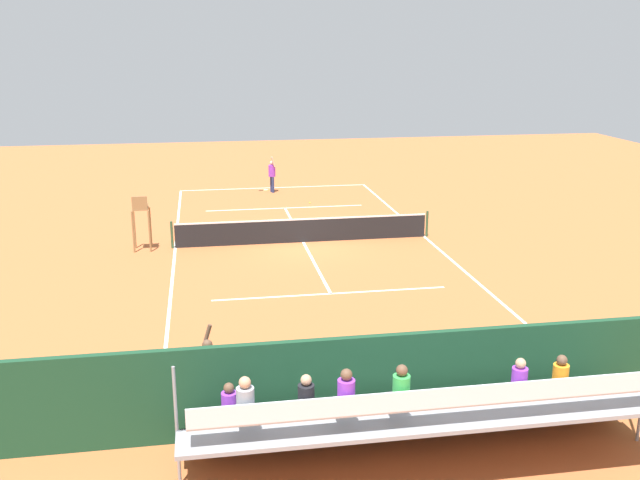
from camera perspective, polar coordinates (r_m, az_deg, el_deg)
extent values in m
plane|color=#BC6033|center=(28.22, -1.36, -0.18)|extent=(60.00, 60.00, 0.00)
cube|color=white|center=(38.83, -3.71, 4.22)|extent=(10.00, 0.10, 0.01)
cube|color=white|center=(18.06, 3.76, -9.63)|extent=(10.00, 0.10, 0.01)
cube|color=white|center=(29.32, 8.36, 0.28)|extent=(0.10, 22.00, 0.01)
cube|color=white|center=(27.97, -11.54, -0.63)|extent=(0.10, 22.00, 0.01)
cube|color=white|center=(34.03, -2.83, 2.58)|extent=(7.50, 0.10, 0.01)
cube|color=white|center=(22.53, 0.87, -4.33)|extent=(7.50, 0.10, 0.01)
cube|color=white|center=(28.22, -1.36, -0.17)|extent=(0.10, 12.10, 0.01)
cube|color=white|center=(38.83, -3.71, 4.22)|extent=(0.10, 0.30, 0.01)
cube|color=black|center=(28.10, -1.36, 0.72)|extent=(10.00, 0.02, 0.91)
cube|color=white|center=(27.97, -1.37, 1.68)|extent=(10.00, 0.04, 0.06)
cylinder|color=#2D5133|center=(29.22, 8.59, 1.29)|extent=(0.10, 0.10, 1.07)
cylinder|color=#2D5133|center=(27.83, -11.81, 0.41)|extent=(0.10, 0.10, 1.07)
cube|color=#194228|center=(15.02, 6.50, -10.99)|extent=(18.00, 0.16, 2.00)
cube|color=gray|center=(15.09, 6.78, -14.21)|extent=(9.00, 0.10, 0.45)
cube|color=gray|center=(14.71, 7.20, -14.24)|extent=(9.00, 0.80, 0.08)
cube|color=gray|center=(15.12, 6.75, -14.15)|extent=(9.00, 0.04, 0.45)
cube|color=silver|center=(14.42, 7.37, -12.99)|extent=(8.60, 0.36, 0.04)
cube|color=silver|center=(14.18, 7.61, -12.62)|extent=(8.60, 0.03, 0.36)
cube|color=gray|center=(13.83, 8.23, -14.23)|extent=(9.00, 0.80, 0.08)
cube|color=gray|center=(14.23, 7.73, -14.14)|extent=(9.00, 0.04, 0.45)
cube|color=silver|center=(13.54, 8.43, -12.90)|extent=(8.60, 0.36, 0.04)
cube|color=silver|center=(13.30, 8.71, -12.50)|extent=(8.60, 0.03, 0.36)
cube|color=gray|center=(12.95, 9.41, -14.22)|extent=(9.00, 0.80, 0.08)
cube|color=gray|center=(13.35, 8.84, -14.12)|extent=(9.00, 0.04, 0.45)
cube|color=silver|center=(12.66, 9.65, -12.79)|extent=(8.60, 0.36, 0.04)
cube|color=silver|center=(12.42, 9.97, -12.36)|extent=(8.60, 0.03, 0.36)
cylinder|color=gray|center=(13.13, -11.42, -14.56)|extent=(0.06, 0.06, 2.35)
cube|color=#2D2D33|center=(12.39, 1.99, -13.03)|extent=(0.32, 0.40, 0.12)
cylinder|color=purple|center=(12.15, 2.12, -12.12)|extent=(0.30, 0.30, 0.45)
sphere|color=brown|center=(12.00, 2.13, -10.75)|extent=(0.20, 0.20, 0.20)
cube|color=#2D2D33|center=(13.21, -1.19, -13.30)|extent=(0.32, 0.40, 0.12)
cylinder|color=black|center=(12.97, -1.12, -12.45)|extent=(0.30, 0.30, 0.45)
sphere|color=tan|center=(12.82, -1.13, -11.17)|extent=(0.20, 0.20, 0.20)
cube|color=#2D2D33|center=(14.30, 15.42, -11.52)|extent=(0.32, 0.40, 0.12)
cylinder|color=purple|center=(14.07, 15.71, -10.70)|extent=(0.30, 0.30, 0.45)
sphere|color=tan|center=(13.94, 15.81, -9.50)|extent=(0.20, 0.20, 0.20)
cube|color=#2D2D33|center=(12.59, 6.35, -12.62)|extent=(0.32, 0.40, 0.12)
cylinder|color=green|center=(12.36, 6.54, -11.71)|extent=(0.30, 0.30, 0.45)
sphere|color=brown|center=(12.21, 6.59, -10.36)|extent=(0.20, 0.20, 0.20)
cube|color=#2D2D33|center=(12.20, -6.01, -13.61)|extent=(0.32, 0.40, 0.12)
cylinder|color=#9399A3|center=(11.96, -6.01, -12.70)|extent=(0.30, 0.30, 0.45)
sphere|color=tan|center=(11.81, -6.06, -11.31)|extent=(0.20, 0.20, 0.20)
cube|color=#2D2D33|center=(14.65, 18.42, -11.09)|extent=(0.32, 0.40, 0.12)
cylinder|color=orange|center=(14.43, 18.74, -10.28)|extent=(0.30, 0.30, 0.45)
sphere|color=brown|center=(14.29, 18.85, -9.11)|extent=(0.20, 0.20, 0.20)
cube|color=#2D2D33|center=(14.03, -7.27, -13.69)|extent=(0.32, 0.40, 0.12)
cylinder|color=purple|center=(13.78, -7.29, -12.90)|extent=(0.30, 0.30, 0.45)
sphere|color=brown|center=(13.63, -7.34, -11.70)|extent=(0.20, 0.20, 0.20)
cylinder|color=olive|center=(28.07, -13.45, 0.99)|extent=(0.07, 0.07, 1.60)
cylinder|color=olive|center=(28.12, -14.67, 0.94)|extent=(0.07, 0.07, 1.60)
cylinder|color=olive|center=(27.49, -13.53, 0.68)|extent=(0.07, 0.07, 1.60)
cylinder|color=olive|center=(27.54, -14.77, 0.62)|extent=(0.07, 0.07, 1.60)
cube|color=olive|center=(27.61, -14.22, 2.47)|extent=(0.56, 0.56, 0.06)
cube|color=olive|center=(27.31, -14.29, 2.91)|extent=(0.56, 0.06, 0.48)
cube|color=olive|center=(27.55, -13.70, 2.80)|extent=(0.04, 0.48, 0.04)
cube|color=olive|center=(27.60, -14.78, 2.75)|extent=(0.04, 0.48, 0.04)
cube|color=#234C2D|center=(16.64, 13.20, -10.67)|extent=(1.80, 0.40, 0.05)
cylinder|color=#234C2D|center=(17.02, 15.53, -11.05)|extent=(0.06, 0.06, 0.45)
cylinder|color=#234C2D|center=(16.48, 10.69, -11.66)|extent=(0.06, 0.06, 0.45)
cube|color=#234C2D|center=(16.36, 13.51, -9.99)|extent=(1.80, 0.04, 0.36)
cube|color=black|center=(16.08, 8.08, -12.44)|extent=(0.90, 0.36, 0.36)
cylinder|color=navy|center=(37.68, -3.92, 4.51)|extent=(0.14, 0.14, 0.85)
cylinder|color=navy|center=(37.47, -3.80, 4.45)|extent=(0.14, 0.14, 0.85)
cylinder|color=purple|center=(37.44, -3.88, 5.57)|extent=(0.44, 0.44, 0.60)
sphere|color=beige|center=(37.37, -3.89, 6.19)|extent=(0.22, 0.22, 0.22)
cylinder|color=beige|center=(37.15, -3.78, 6.27)|extent=(0.26, 0.15, 0.55)
cylinder|color=beige|center=(37.64, -4.00, 5.67)|extent=(0.11, 0.11, 0.50)
cylinder|color=black|center=(38.10, -4.75, 3.99)|extent=(0.27, 0.13, 0.03)
torus|color=#D8CC4C|center=(38.22, -4.39, 4.04)|extent=(0.39, 0.39, 0.02)
cylinder|color=white|center=(38.22, -4.39, 4.04)|extent=(0.25, 0.25, 0.00)
sphere|color=#CCDB33|center=(34.97, -0.82, 3.01)|extent=(0.07, 0.07, 0.07)
cylinder|color=#232328|center=(15.67, -8.84, -12.25)|extent=(0.14, 0.14, 0.85)
cylinder|color=#232328|center=(15.87, -8.87, -11.88)|extent=(0.14, 0.14, 0.85)
cylinder|color=blue|center=(15.45, -8.97, -9.68)|extent=(0.37, 0.37, 0.60)
sphere|color=brown|center=(15.28, -9.03, -8.30)|extent=(0.22, 0.22, 0.22)
cylinder|color=brown|center=(15.44, -9.08, -7.66)|extent=(0.25, 0.10, 0.55)
cylinder|color=brown|center=(15.24, -8.94, -9.93)|extent=(0.09, 0.09, 0.50)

